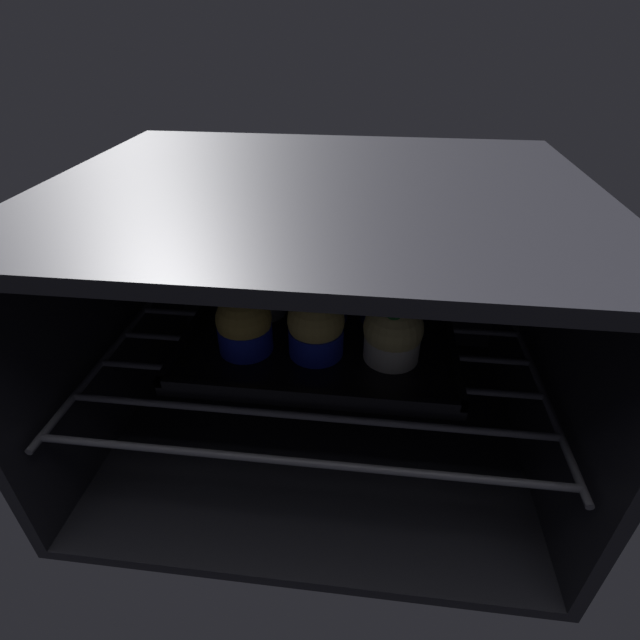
{
  "coord_description": "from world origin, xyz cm",
  "views": [
    {
      "loc": [
        6.03,
        -28.03,
        50.84
      ],
      "look_at": [
        0.0,
        23.08,
        17.32
      ],
      "focal_mm": 26.62,
      "sensor_mm": 36.0,
      "label": 1
    }
  ],
  "objects_px": {
    "muffin_row0_col0": "(244,325)",
    "muffin_row0_col2": "(393,333)",
    "muffin_row0_col1": "(313,326)",
    "baking_tray": "(320,337)",
    "muffin_row1_col2": "(386,297)",
    "muffin_row1_col1": "(324,294)",
    "muffin_row1_col0": "(261,290)"
  },
  "relations": [
    {
      "from": "muffin_row0_col0",
      "to": "muffin_row0_col2",
      "type": "distance_m",
      "value": 0.18
    },
    {
      "from": "muffin_row1_col1",
      "to": "muffin_row0_col2",
      "type": "bearing_deg",
      "value": -41.54
    },
    {
      "from": "muffin_row1_col1",
      "to": "baking_tray",
      "type": "bearing_deg",
      "value": -90.06
    },
    {
      "from": "muffin_row0_col0",
      "to": "muffin_row1_col1",
      "type": "distance_m",
      "value": 0.12
    },
    {
      "from": "muffin_row0_col0",
      "to": "muffin_row1_col2",
      "type": "height_order",
      "value": "muffin_row0_col0"
    },
    {
      "from": "baking_tray",
      "to": "muffin_row1_col2",
      "type": "distance_m",
      "value": 0.1
    },
    {
      "from": "baking_tray",
      "to": "muffin_row0_col0",
      "type": "bearing_deg",
      "value": -153.58
    },
    {
      "from": "muffin_row0_col0",
      "to": "muffin_row0_col2",
      "type": "bearing_deg",
      "value": 1.05
    },
    {
      "from": "muffin_row1_col1",
      "to": "muffin_row1_col2",
      "type": "relative_size",
      "value": 1.03
    },
    {
      "from": "muffin_row0_col0",
      "to": "muffin_row1_col1",
      "type": "height_order",
      "value": "muffin_row1_col1"
    },
    {
      "from": "muffin_row0_col1",
      "to": "muffin_row1_col0",
      "type": "height_order",
      "value": "muffin_row0_col1"
    },
    {
      "from": "muffin_row0_col2",
      "to": "muffin_row1_col0",
      "type": "bearing_deg",
      "value": 154.43
    },
    {
      "from": "muffin_row0_col0",
      "to": "muffin_row0_col1",
      "type": "relative_size",
      "value": 0.89
    },
    {
      "from": "muffin_row0_col0",
      "to": "muffin_row1_col0",
      "type": "height_order",
      "value": "same"
    },
    {
      "from": "baking_tray",
      "to": "muffin_row1_col0",
      "type": "distance_m",
      "value": 0.11
    },
    {
      "from": "muffin_row0_col1",
      "to": "muffin_row1_col1",
      "type": "bearing_deg",
      "value": 87.6
    },
    {
      "from": "muffin_row1_col0",
      "to": "muffin_row0_col0",
      "type": "bearing_deg",
      "value": -90.4
    },
    {
      "from": "muffin_row0_col1",
      "to": "muffin_row1_col2",
      "type": "xyz_separation_m",
      "value": [
        0.09,
        0.09,
        -0.0
      ]
    },
    {
      "from": "muffin_row1_col0",
      "to": "muffin_row1_col1",
      "type": "xyz_separation_m",
      "value": [
        0.09,
        -0.0,
        0.0
      ]
    },
    {
      "from": "muffin_row0_col2",
      "to": "muffin_row1_col0",
      "type": "distance_m",
      "value": 0.2
    },
    {
      "from": "muffin_row0_col1",
      "to": "muffin_row1_col2",
      "type": "relative_size",
      "value": 1.15
    },
    {
      "from": "muffin_row1_col0",
      "to": "muffin_row1_col1",
      "type": "bearing_deg",
      "value": -2.81
    },
    {
      "from": "muffin_row1_col0",
      "to": "baking_tray",
      "type": "bearing_deg",
      "value": -27.49
    },
    {
      "from": "baking_tray",
      "to": "muffin_row0_col0",
      "type": "relative_size",
      "value": 4.41
    },
    {
      "from": "muffin_row1_col2",
      "to": "muffin_row0_col1",
      "type": "bearing_deg",
      "value": -135.35
    },
    {
      "from": "baking_tray",
      "to": "muffin_row1_col0",
      "type": "bearing_deg",
      "value": 152.51
    },
    {
      "from": "muffin_row0_col2",
      "to": "muffin_row0_col1",
      "type": "bearing_deg",
      "value": -179.59
    },
    {
      "from": "baking_tray",
      "to": "muffin_row0_col0",
      "type": "xyz_separation_m",
      "value": [
        -0.09,
        -0.04,
        0.04
      ]
    },
    {
      "from": "baking_tray",
      "to": "muffin_row1_col2",
      "type": "relative_size",
      "value": 4.47
    },
    {
      "from": "muffin_row0_col1",
      "to": "muffin_row0_col2",
      "type": "xyz_separation_m",
      "value": [
        0.1,
        0.0,
        -0.0
      ]
    },
    {
      "from": "muffin_row0_col2",
      "to": "muffin_row1_col1",
      "type": "relative_size",
      "value": 1.02
    },
    {
      "from": "muffin_row0_col2",
      "to": "muffin_row1_col1",
      "type": "xyz_separation_m",
      "value": [
        -0.09,
        0.08,
        0.0
      ]
    }
  ]
}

